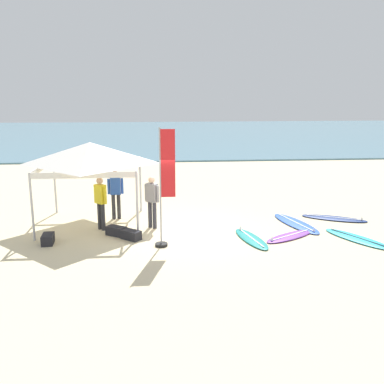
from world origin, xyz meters
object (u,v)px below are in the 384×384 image
at_px(person_grey, 152,198).
at_px(gear_bag_near_tent, 48,239).
at_px(surfboard_purple, 290,236).
at_px(gear_bag_on_sand, 131,235).
at_px(surfboard_navy, 334,218).
at_px(banner_flag, 165,193).
at_px(surfboard_cyan, 358,239).
at_px(surfboard_blue, 296,223).
at_px(gear_bag_by_pole, 116,231).
at_px(surfboard_teal, 251,239).
at_px(canopy_tent, 90,153).
at_px(person_blue, 116,191).
at_px(person_yellow, 101,200).

bearing_deg(person_grey, gear_bag_near_tent, -157.34).
distance_m(surfboard_purple, gear_bag_on_sand, 4.83).
distance_m(surfboard_navy, banner_flag, 6.52).
relative_size(surfboard_cyan, banner_flag, 0.69).
xyz_separation_m(surfboard_blue, gear_bag_by_pole, (-5.90, -0.65, 0.10)).
xyz_separation_m(surfboard_cyan, surfboard_purple, (-1.96, 0.40, 0.00)).
distance_m(surfboard_teal, gear_bag_near_tent, 6.00).
relative_size(banner_flag, gear_bag_on_sand, 5.67).
bearing_deg(gear_bag_by_pole, banner_flag, -35.85).
xyz_separation_m(surfboard_blue, surfboard_navy, (1.53, 0.48, 0.00)).
height_order(canopy_tent, surfboard_teal, canopy_tent).
xyz_separation_m(surfboard_teal, gear_bag_near_tent, (-5.99, 0.16, 0.10)).
xyz_separation_m(surfboard_blue, person_grey, (-4.78, 0.02, 0.95)).
distance_m(canopy_tent, surfboard_teal, 5.82).
bearing_deg(canopy_tent, gear_bag_on_sand, -51.56).
relative_size(person_blue, gear_bag_on_sand, 2.85).
xyz_separation_m(person_grey, person_yellow, (-1.63, -0.05, 0.00)).
bearing_deg(person_blue, canopy_tent, -140.97).
bearing_deg(surfboard_teal, person_yellow, 163.24).
bearing_deg(surfboard_purple, gear_bag_by_pole, 173.14).
bearing_deg(gear_bag_on_sand, person_blue, 105.26).
bearing_deg(gear_bag_by_pole, person_blue, 94.32).
xyz_separation_m(surfboard_purple, gear_bag_by_pole, (-5.30, 0.64, 0.10)).
height_order(surfboard_cyan, person_yellow, person_yellow).
height_order(surfboard_blue, gear_bag_near_tent, gear_bag_near_tent).
distance_m(surfboard_teal, banner_flag, 3.02).
bearing_deg(surfboard_cyan, gear_bag_by_pole, 171.83).
bearing_deg(surfboard_navy, surfboard_cyan, -94.51).
bearing_deg(gear_bag_on_sand, canopy_tent, 128.44).
relative_size(canopy_tent, surfboard_teal, 1.53).
height_order(surfboard_teal, gear_bag_near_tent, gear_bag_near_tent).
relative_size(gear_bag_near_tent, gear_bag_on_sand, 1.00).
xyz_separation_m(banner_flag, gear_bag_by_pole, (-1.49, 1.08, -1.43)).
distance_m(person_yellow, person_blue, 1.27).
relative_size(surfboard_purple, gear_bag_by_pole, 3.27).
xyz_separation_m(person_grey, person_blue, (-1.26, 1.17, 0.00)).
relative_size(surfboard_purple, surfboard_teal, 0.94).
bearing_deg(surfboard_blue, person_blue, 168.84).
xyz_separation_m(person_yellow, gear_bag_by_pole, (0.51, -0.62, -0.85)).
xyz_separation_m(person_grey, gear_bag_near_tent, (-3.04, -1.27, -0.85)).
bearing_deg(gear_bag_near_tent, person_grey, 22.66).
relative_size(canopy_tent, person_grey, 1.87).
bearing_deg(surfboard_teal, person_blue, 148.30).
bearing_deg(surfboard_purple, canopy_tent, 162.89).
bearing_deg(surfboard_blue, gear_bag_near_tent, -170.95).
xyz_separation_m(canopy_tent, gear_bag_near_tent, (-1.07, -1.86, -2.25)).
height_order(banner_flag, gear_bag_on_sand, banner_flag).
height_order(surfboard_cyan, person_blue, person_blue).
bearing_deg(surfboard_navy, canopy_tent, 179.07).
height_order(person_blue, gear_bag_near_tent, person_blue).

